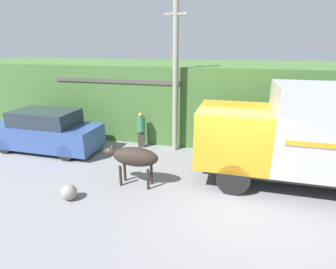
% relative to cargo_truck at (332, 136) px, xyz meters
% --- Properties ---
extents(ground_plane, '(60.00, 60.00, 0.00)m').
position_rel_cargo_truck_xyz_m(ground_plane, '(-2.76, -1.21, -1.77)').
color(ground_plane, gray).
extents(hillside_embankment, '(32.00, 6.55, 3.47)m').
position_rel_cargo_truck_xyz_m(hillside_embankment, '(-2.76, 5.69, -0.04)').
color(hillside_embankment, '#426B33').
rests_on(hillside_embankment, ground_plane).
extents(building_backdrop, '(5.98, 2.70, 2.91)m').
position_rel_cargo_truck_xyz_m(building_backdrop, '(-8.03, 3.72, -0.30)').
color(building_backdrop, '#C6B793').
rests_on(building_backdrop, ground_plane).
extents(cargo_truck, '(7.45, 2.29, 3.25)m').
position_rel_cargo_truck_xyz_m(cargo_truck, '(0.00, 0.00, 0.00)').
color(cargo_truck, '#2D2D2D').
rests_on(cargo_truck, ground_plane).
extents(brown_cow, '(1.84, 0.61, 1.29)m').
position_rel_cargo_truck_xyz_m(brown_cow, '(-5.79, -1.23, -0.80)').
color(brown_cow, '#2D231E').
rests_on(brown_cow, ground_plane).
extents(parked_suv, '(4.74, 1.72, 1.76)m').
position_rel_cargo_truck_xyz_m(parked_suv, '(-10.56, 0.60, -0.93)').
color(parked_suv, '#334C8C').
rests_on(parked_suv, ground_plane).
extents(pedestrian_on_hill, '(0.42, 0.42, 1.58)m').
position_rel_cargo_truck_xyz_m(pedestrian_on_hill, '(-6.75, 2.01, -0.91)').
color(pedestrian_on_hill, '#38332D').
rests_on(pedestrian_on_hill, ground_plane).
extents(utility_pole, '(0.90, 0.23, 6.16)m').
position_rel_cargo_truck_xyz_m(utility_pole, '(-5.24, 2.08, 1.42)').
color(utility_pole, gray).
rests_on(utility_pole, ground_plane).
extents(roadside_rock, '(0.46, 0.46, 0.46)m').
position_rel_cargo_truck_xyz_m(roadside_rock, '(-7.33, -2.54, -1.54)').
color(roadside_rock, gray).
rests_on(roadside_rock, ground_plane).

